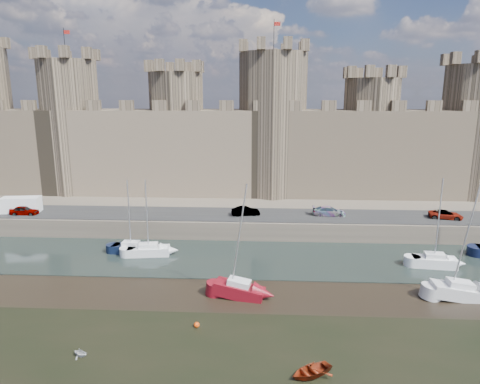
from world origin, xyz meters
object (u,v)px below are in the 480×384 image
at_px(car_1, 246,211).
at_px(sailboat_4, 239,289).
at_px(car_3, 446,215).
at_px(sailboat_5, 459,291).
at_px(car_0, 24,210).
at_px(sailboat_0, 149,250).
at_px(van, 21,205).
at_px(sailboat_2, 434,261).
at_px(car_2, 329,211).
at_px(sailboat_1, 131,247).

xyz_separation_m(car_1, sailboat_4, (0.16, -19.44, -2.34)).
distance_m(car_3, sailboat_5, 19.55).
height_order(car_0, sailboat_0, sailboat_0).
height_order(car_0, van, van).
distance_m(sailboat_0, sailboat_4, 15.35).
distance_m(car_0, car_1, 31.00).
height_order(car_0, sailboat_2, sailboat_2).
height_order(car_3, sailboat_0, sailboat_0).
bearing_deg(sailboat_5, sailboat_2, 86.58).
xyz_separation_m(car_2, sailboat_5, (9.59, -19.21, -2.36)).
height_order(car_1, car_2, car_2).
bearing_deg(car_3, car_0, 103.32).
bearing_deg(car_3, van, 102.19).
bearing_deg(sailboat_2, sailboat_0, -176.84).
bearing_deg(car_1, car_0, 82.06).
bearing_deg(car_1, sailboat_4, 170.16).
bearing_deg(car_3, sailboat_2, 165.64).
distance_m(car_0, car_2, 42.59).
bearing_deg(sailboat_0, car_3, 5.41).
distance_m(car_2, sailboat_5, 21.60).
xyz_separation_m(van, sailboat_2, (53.71, -10.95, -2.82)).
bearing_deg(car_1, van, 79.94).
xyz_separation_m(car_1, sailboat_2, (21.69, -11.09, -2.33)).
distance_m(sailboat_1, sailboat_5, 36.28).
bearing_deg(sailboat_4, sailboat_5, 12.51).
distance_m(car_1, car_3, 27.15).
bearing_deg(sailboat_1, car_2, 22.73).
height_order(sailboat_1, sailboat_2, sailboat_2).
relative_size(sailboat_1, sailboat_2, 0.89).
bearing_deg(van, car_1, -7.90).
height_order(car_1, car_3, car_1).
distance_m(sailboat_4, sailboat_5, 21.02).
height_order(van, sailboat_4, sailboat_4).
bearing_deg(sailboat_0, sailboat_1, 156.08).
xyz_separation_m(car_1, sailboat_5, (21.16, -18.64, -2.35)).
bearing_deg(sailboat_2, sailboat_5, -87.66).
distance_m(car_2, sailboat_2, 15.62).
bearing_deg(sailboat_0, van, 148.25).
bearing_deg(van, sailboat_4, -39.09).
distance_m(car_1, sailboat_5, 28.30).
relative_size(car_1, car_2, 0.86).
bearing_deg(sailboat_4, sailboat_1, 152.32).
xyz_separation_m(car_1, van, (-32.02, -0.14, 0.49)).
bearing_deg(car_2, car_0, 94.56).
bearing_deg(van, car_0, -55.67).
distance_m(car_2, sailboat_1, 27.00).
relative_size(sailboat_4, sailboat_5, 0.99).
height_order(car_2, sailboat_1, sailboat_1).
bearing_deg(van, car_2, -7.21).
xyz_separation_m(sailboat_0, sailboat_2, (33.03, -1.81, 0.07)).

